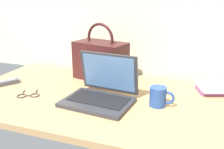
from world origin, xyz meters
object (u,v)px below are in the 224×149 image
(remote_control_near, at_px, (4,83))
(laptop, at_px, (101,91))
(coffee_mug, at_px, (159,96))
(eyeglasses, at_px, (28,95))
(book_stack, at_px, (214,88))
(handbag, at_px, (100,60))

(remote_control_near, bearing_deg, laptop, -1.02)
(coffee_mug, height_order, eyeglasses, coffee_mug)
(book_stack, bearing_deg, remote_control_near, -165.54)
(coffee_mug, distance_m, remote_control_near, 0.85)
(eyeglasses, distance_m, book_stack, 0.95)
(laptop, height_order, coffee_mug, laptop)
(eyeglasses, distance_m, handbag, 0.45)
(remote_control_near, xyz_separation_m, handbag, (0.46, 0.28, 0.10))
(coffee_mug, bearing_deg, eyeglasses, -170.24)
(handbag, bearing_deg, book_stack, 0.09)
(remote_control_near, distance_m, handbag, 0.55)
(eyeglasses, height_order, book_stack, book_stack)
(laptop, distance_m, remote_control_near, 0.59)
(book_stack, bearing_deg, handbag, -179.91)
(eyeglasses, relative_size, book_stack, 0.66)
(remote_control_near, distance_m, book_stack, 1.13)
(coffee_mug, distance_m, book_stack, 0.36)
(eyeglasses, bearing_deg, book_stack, 22.74)
(handbag, bearing_deg, laptop, -67.16)
(remote_control_near, bearing_deg, coffee_mug, 1.65)
(laptop, relative_size, coffee_mug, 2.91)
(laptop, bearing_deg, book_stack, 29.91)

